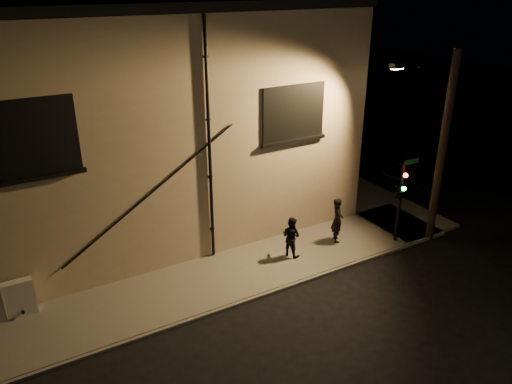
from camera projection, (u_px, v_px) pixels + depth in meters
ground at (300, 283)px, 16.81m from camera, size 90.00×90.00×0.00m
sidewalk at (264, 222)px, 20.83m from camera, size 21.00×16.00×0.12m
building at (121, 109)px, 20.81m from camera, size 16.20×12.23×8.80m
utility_cabinet at (3, 302)px, 14.63m from camera, size 1.75×0.29×1.15m
pedestrian_a at (337, 220)px, 18.90m from camera, size 0.67×0.77×1.77m
pedestrian_b at (291, 236)px, 17.97m from camera, size 0.81×0.89×1.51m
traffic_signal at (400, 190)px, 18.25m from camera, size 1.15×1.88×3.24m
streetlamp_pole at (440, 145)px, 18.14m from camera, size 2.03×1.39×7.28m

